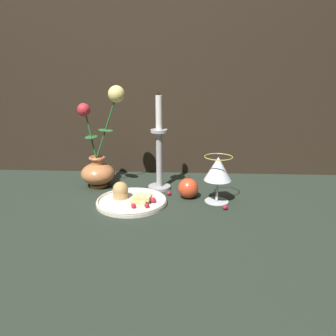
{
  "coord_description": "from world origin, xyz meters",
  "views": [
    {
      "loc": [
        0.1,
        -0.99,
        0.39
      ],
      "look_at": [
        0.04,
        0.02,
        0.1
      ],
      "focal_mm": 35.0,
      "sensor_mm": 36.0,
      "label": 1
    }
  ],
  "objects": [
    {
      "name": "ground_plane",
      "position": [
        0.0,
        0.0,
        0.0
      ],
      "size": [
        2.4,
        2.4,
        0.0
      ],
      "primitive_type": "plane",
      "color": "#232D23",
      "rests_on": "ground"
    },
    {
      "name": "wine_glass",
      "position": [
        0.2,
        -0.01,
        0.1
      ],
      "size": [
        0.09,
        0.09,
        0.15
      ],
      "color": "silver",
      "rests_on": "ground_plane"
    },
    {
      "name": "berry_front_center",
      "position": [
        0.22,
        -0.07,
        0.01
      ],
      "size": [
        0.02,
        0.02,
        0.02
      ],
      "primitive_type": "sphere",
      "color": "#AD192D",
      "rests_on": "ground_plane"
    },
    {
      "name": "plate_with_pastries",
      "position": [
        -0.07,
        -0.04,
        0.01
      ],
      "size": [
        0.22,
        0.22,
        0.06
      ],
      "color": "silver",
      "rests_on": "ground_plane"
    },
    {
      "name": "apple_beside_vase",
      "position": [
        0.11,
        0.02,
        0.03
      ],
      "size": [
        0.07,
        0.07,
        0.08
      ],
      "color": "#D14223",
      "rests_on": "ground_plane"
    },
    {
      "name": "berry_near_plate",
      "position": [
        0.04,
        0.04,
        0.01
      ],
      "size": [
        0.01,
        0.01,
        0.01
      ],
      "primitive_type": "sphere",
      "color": "#AD192D",
      "rests_on": "ground_plane"
    },
    {
      "name": "wall_back",
      "position": [
        0.0,
        0.32,
        0.6
      ],
      "size": [
        2.4,
        0.04,
        1.2
      ],
      "primitive_type": "cube",
      "color": "#2D2319",
      "rests_on": "ground_plane"
    },
    {
      "name": "vase",
      "position": [
        -0.21,
        0.11,
        0.1
      ],
      "size": [
        0.17,
        0.12,
        0.36
      ],
      "color": "#B77042",
      "rests_on": "ground_plane"
    },
    {
      "name": "candlestick",
      "position": [
        0.01,
        0.11,
        0.13
      ],
      "size": [
        0.08,
        0.08,
        0.33
      ],
      "color": "#A3A3A8",
      "rests_on": "ground_plane"
    }
  ]
}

